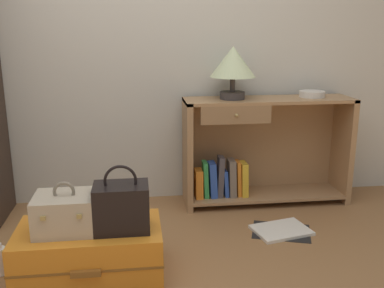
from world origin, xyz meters
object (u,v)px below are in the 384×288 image
object	(u,v)px
suitcase_large	(90,251)
handbag	(122,207)
table_lamp	(233,64)
open_book_on_floor	(281,230)
bookshelf	(258,152)
bowl	(312,94)
train_case	(66,213)

from	to	relation	value
suitcase_large	handbag	world-z (taller)	handbag
table_lamp	open_book_on_floor	bearing A→B (deg)	-66.90
bookshelf	suitcase_large	size ratio (longest dim) A/B	1.61
bowl	train_case	xyz separation A→B (m)	(-1.59, -0.88, -0.43)
suitcase_large	handbag	distance (m)	0.31
table_lamp	bowl	xyz separation A→B (m)	(0.58, 0.02, -0.21)
bowl	handbag	size ratio (longest dim) A/B	0.53
table_lamp	train_case	size ratio (longest dim) A/B	1.19
table_lamp	open_book_on_floor	distance (m)	1.13
handbag	suitcase_large	bearing A→B (deg)	167.54
bowl	train_case	size ratio (longest dim) A/B	0.60
bookshelf	table_lamp	world-z (taller)	table_lamp
bookshelf	open_book_on_floor	world-z (taller)	bookshelf
table_lamp	suitcase_large	bearing A→B (deg)	-136.96
train_case	open_book_on_floor	world-z (taller)	train_case
handbag	open_book_on_floor	distance (m)	1.10
handbag	open_book_on_floor	size ratio (longest dim) A/B	0.81
bookshelf	table_lamp	size ratio (longest dim) A/B	3.34
open_book_on_floor	train_case	bearing A→B (deg)	-164.06
table_lamp	train_case	bearing A→B (deg)	-139.67
handbag	bookshelf	bearing A→B (deg)	43.76
open_book_on_floor	table_lamp	bearing A→B (deg)	113.10
bookshelf	bowl	distance (m)	0.55
bowl	open_book_on_floor	world-z (taller)	bowl
bowl	handbag	xyz separation A→B (m)	(-1.32, -0.91, -0.40)
handbag	open_book_on_floor	bearing A→B (deg)	21.56
suitcase_large	train_case	distance (m)	0.25
handbag	open_book_on_floor	xyz separation A→B (m)	(0.96, 0.38, -0.37)
train_case	handbag	distance (m)	0.28
train_case	open_book_on_floor	xyz separation A→B (m)	(1.23, 0.35, -0.34)
bookshelf	suitcase_large	world-z (taller)	bookshelf
train_case	handbag	world-z (taller)	handbag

